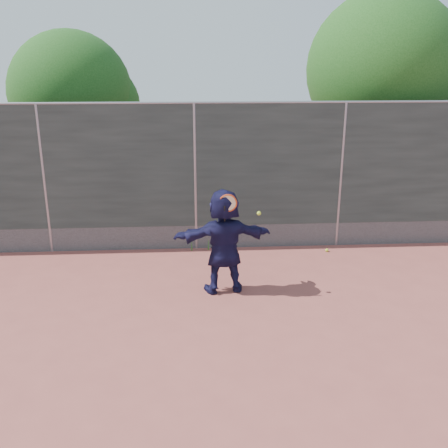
{
  "coord_description": "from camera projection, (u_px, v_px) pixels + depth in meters",
  "views": [
    {
      "loc": [
        -0.05,
        -6.4,
        3.74
      ],
      "look_at": [
        0.45,
        1.41,
        1.2
      ],
      "focal_mm": 40.0,
      "sensor_mm": 36.0,
      "label": 1
    }
  ],
  "objects": [
    {
      "name": "swing_action",
      "position": [
        231.0,
        205.0,
        7.94
      ],
      "size": [
        0.69,
        0.16,
        0.51
      ],
      "color": "#C53E12",
      "rests_on": "ground"
    },
    {
      "name": "weed_clump",
      "position": [
        211.0,
        244.0,
        10.42
      ],
      "size": [
        0.68,
        0.07,
        0.3
      ],
      "color": "#387226",
      "rests_on": "ground"
    },
    {
      "name": "player",
      "position": [
        224.0,
        241.0,
        8.32
      ],
      "size": [
        1.72,
        0.73,
        1.8
      ],
      "primitive_type": "imported",
      "rotation": [
        0.0,
        0.0,
        3.26
      ],
      "color": "#16153A",
      "rests_on": "ground"
    },
    {
      "name": "tree_right",
      "position": [
        389.0,
        73.0,
        11.9
      ],
      "size": [
        3.78,
        3.6,
        5.39
      ],
      "color": "#382314",
      "rests_on": "ground"
    },
    {
      "name": "ball_ground",
      "position": [
        327.0,
        250.0,
        10.34
      ],
      "size": [
        0.07,
        0.07,
        0.07
      ],
      "primitive_type": "sphere",
      "color": "#BCDC31",
      "rests_on": "ground"
    },
    {
      "name": "fence",
      "position": [
        195.0,
        175.0,
        10.07
      ],
      "size": [
        20.0,
        0.06,
        3.03
      ],
      "color": "#38423D",
      "rests_on": "ground"
    },
    {
      "name": "tree_left",
      "position": [
        78.0,
        96.0,
        12.37
      ],
      "size": [
        3.15,
        3.0,
        4.53
      ],
      "color": "#382314",
      "rests_on": "ground"
    },
    {
      "name": "ground",
      "position": [
        199.0,
        333.0,
        7.23
      ],
      "size": [
        80.0,
        80.0,
        0.0
      ],
      "primitive_type": "plane",
      "color": "#9E4C42",
      "rests_on": "ground"
    }
  ]
}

